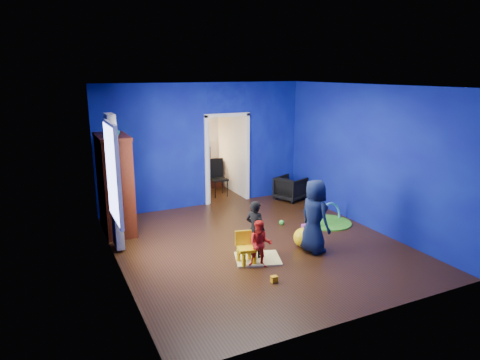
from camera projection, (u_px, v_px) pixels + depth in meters
name	position (u px, v px, depth m)	size (l,w,h in m)	color
floor	(257.00, 244.00, 7.99)	(5.00, 5.50, 0.01)	black
ceiling	(259.00, 86.00, 7.27)	(5.00, 5.50, 0.01)	white
wall_back	(204.00, 145.00, 10.03)	(5.00, 0.02, 2.90)	#0A0C7A
wall_front	(363.00, 214.00, 5.22)	(5.00, 0.02, 2.90)	#0A0C7A
wall_left	(115.00, 184.00, 6.59)	(0.02, 5.50, 2.90)	#0A0C7A
wall_right	(367.00, 157.00, 8.67)	(0.02, 5.50, 2.90)	#0A0C7A
alcove	(214.00, 146.00, 11.10)	(1.00, 1.75, 2.50)	silver
armchair	(290.00, 188.00, 10.71)	(0.63, 0.65, 0.59)	black
child_black	(255.00, 230.00, 7.31)	(0.37, 0.25, 1.03)	black
child_navy	(314.00, 216.00, 7.53)	(0.65, 0.42, 1.32)	#101A3D
toddler_red	(260.00, 244.00, 6.97)	(0.39, 0.30, 0.80)	red
vase	(114.00, 131.00, 7.89)	(0.21, 0.21, 0.22)	#0C5167
potted_plant	(109.00, 124.00, 8.32)	(0.22, 0.22, 0.39)	#328B32
tv_armoire	(115.00, 184.00, 8.42)	(0.58, 1.14, 1.96)	#391809
crt_tv	(117.00, 182.00, 8.43)	(0.46, 0.70, 0.54)	silver
yellow_blanket	(258.00, 259.00, 7.34)	(0.75, 0.60, 0.03)	#F2E07A
hopper_ball	(303.00, 237.00, 7.84)	(0.36, 0.36, 0.36)	yellow
kid_chair	(247.00, 250.00, 7.12)	(0.28, 0.28, 0.50)	yellow
play_mat	(328.00, 222.00, 9.11)	(0.98, 0.98, 0.03)	#2D8F20
toy_arch	(328.00, 222.00, 9.10)	(0.88, 0.88, 0.05)	#3F8CD8
window_left	(112.00, 173.00, 6.88)	(0.03, 0.95, 1.55)	white
curtain	(114.00, 183.00, 7.48)	(0.14, 0.42, 2.40)	slate
doorway	(227.00, 160.00, 10.38)	(1.16, 0.10, 2.10)	white
study_desk	(205.00, 174.00, 11.87)	(0.88, 0.44, 0.75)	#3D140A
desk_monitor	(203.00, 153.00, 11.83)	(0.40, 0.05, 0.32)	black
desk_lamp	(195.00, 155.00, 11.67)	(0.14, 0.14, 0.14)	#FFD88C
folding_chair	(219.00, 178.00, 11.01)	(0.40, 0.40, 0.92)	black
book_shelf	(203.00, 114.00, 11.56)	(0.88, 0.24, 0.04)	white
toy_0	(315.00, 235.00, 8.33)	(0.10, 0.08, 0.10)	red
toy_1	(274.00, 279.00, 6.55)	(0.10, 0.08, 0.10)	orange
toy_2	(282.00, 222.00, 9.00)	(0.11, 0.11, 0.11)	green
toy_3	(304.00, 227.00, 8.75)	(0.10, 0.08, 0.10)	#DB52BF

